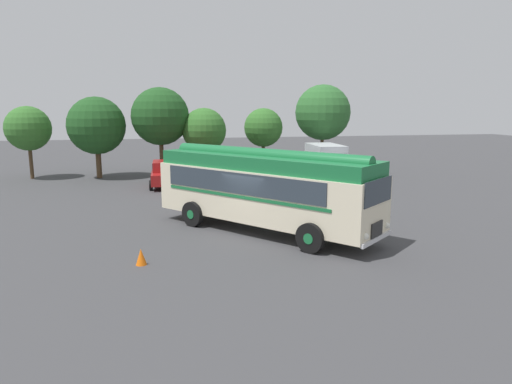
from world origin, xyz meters
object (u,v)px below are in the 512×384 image
at_px(car_mid_left, 209,174).
at_px(box_van, 328,161).
at_px(car_far_right, 290,171).
at_px(traffic_cone, 141,257).
at_px(car_near_left, 165,174).
at_px(vintage_bus, 264,187).
at_px(car_mid_right, 248,171).

xyz_separation_m(car_mid_left, box_van, (8.62, 0.97, 0.52)).
distance_m(car_far_right, traffic_cone, 17.81).
xyz_separation_m(car_near_left, box_van, (11.42, 0.15, 0.52)).
bearing_deg(car_far_right, box_van, 8.90).
distance_m(vintage_bus, box_van, 14.42).
relative_size(car_mid_left, car_mid_right, 1.02).
bearing_deg(car_far_right, car_mid_left, -174.87).
distance_m(car_mid_right, box_van, 5.85).
xyz_separation_m(car_near_left, car_mid_left, (2.80, -0.82, 0.00)).
xyz_separation_m(vintage_bus, car_mid_left, (-1.08, 11.31, -1.05)).
bearing_deg(car_mid_left, car_mid_right, 20.19).
bearing_deg(car_mid_left, car_far_right, 5.13).
relative_size(car_far_right, traffic_cone, 7.94).
relative_size(car_far_right, box_van, 0.75).
bearing_deg(car_mid_right, box_van, -0.54).
xyz_separation_m(car_mid_left, traffic_cone, (-3.83, -14.56, -0.57)).
height_order(vintage_bus, car_near_left, vintage_bus).
xyz_separation_m(car_mid_left, car_far_right, (5.65, 0.51, 0.00)).
distance_m(car_mid_left, car_mid_right, 2.98).
bearing_deg(car_mid_right, car_mid_left, -159.81).
distance_m(car_near_left, box_van, 11.43).
relative_size(box_van, traffic_cone, 10.62).
bearing_deg(vintage_bus, car_mid_left, 95.47).
height_order(vintage_bus, box_van, vintage_bus).
xyz_separation_m(vintage_bus, car_near_left, (-3.88, 12.13, -1.05)).
height_order(car_far_right, traffic_cone, car_far_right).
bearing_deg(vintage_bus, car_mid_right, 82.10).
bearing_deg(car_far_right, car_near_left, 177.90).
height_order(car_mid_left, car_far_right, same).
distance_m(car_near_left, car_mid_left, 2.91).
bearing_deg(car_far_right, traffic_cone, -122.18).
distance_m(car_mid_right, car_far_right, 2.91).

